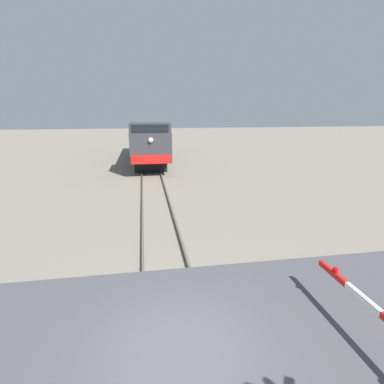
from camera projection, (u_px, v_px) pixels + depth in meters
ground_plane at (180, 356)px, 6.02m from camera, size 160.00×160.00×0.00m
rail_track_left at (144, 357)px, 5.89m from camera, size 0.08×80.00×0.15m
rail_track_right at (214, 348)px, 6.11m from camera, size 0.08×80.00×0.15m
road_surface at (179, 352)px, 6.00m from camera, size 36.00×6.30×0.17m
locomotive at (149, 141)px, 28.55m from camera, size 3.07×16.08×3.94m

